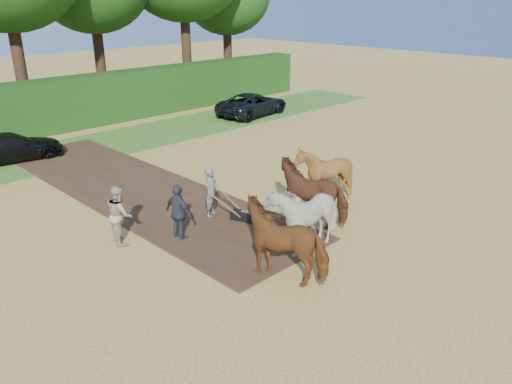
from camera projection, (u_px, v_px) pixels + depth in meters
ground at (223, 264)px, 14.72m from camera, size 120.00×120.00×0.00m
earth_strip at (137, 190)px, 20.30m from camera, size 4.50×17.00×0.05m
grass_verge at (30, 160)px, 23.94m from camera, size 50.00×5.00×0.03m
spectator_near at (120, 214)px, 15.72m from camera, size 0.99×1.12×1.92m
spectator_far at (179, 213)px, 15.87m from camera, size 0.58×1.14×1.87m
plough_team at (306, 201)px, 16.36m from camera, size 7.28×6.33×2.20m
parked_cars at (4, 152)px, 22.84m from camera, size 35.45×3.94×1.48m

